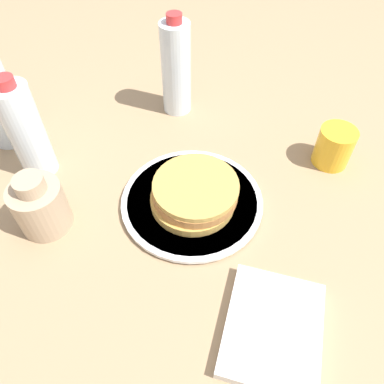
% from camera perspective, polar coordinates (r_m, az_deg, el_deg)
% --- Properties ---
extents(ground_plane, '(4.00, 4.00, 0.00)m').
position_cam_1_polar(ground_plane, '(0.69, 1.42, -1.25)').
color(ground_plane, '#9E7F5B').
extents(plate, '(0.25, 0.25, 0.01)m').
position_cam_1_polar(plate, '(0.67, 0.00, -1.42)').
color(plate, white).
rests_on(plate, ground_plane).
extents(pancake_stack, '(0.16, 0.16, 0.04)m').
position_cam_1_polar(pancake_stack, '(0.65, 0.26, -0.09)').
color(pancake_stack, gold).
rests_on(pancake_stack, plate).
extents(juice_glass, '(0.07, 0.07, 0.08)m').
position_cam_1_polar(juice_glass, '(0.78, 20.84, 6.48)').
color(juice_glass, yellow).
rests_on(juice_glass, ground_plane).
extents(cream_jug, '(0.09, 0.09, 0.11)m').
position_cam_1_polar(cream_jug, '(0.66, -22.16, -1.93)').
color(cream_jug, tan).
rests_on(cream_jug, ground_plane).
extents(water_bottle_mid, '(0.06, 0.06, 0.20)m').
position_cam_1_polar(water_bottle_mid, '(0.73, -23.97, 8.49)').
color(water_bottle_mid, silver).
rests_on(water_bottle_mid, ground_plane).
extents(water_bottle_far, '(0.06, 0.06, 0.22)m').
position_cam_1_polar(water_bottle_far, '(0.83, -2.45, 18.28)').
color(water_bottle_far, silver).
rests_on(water_bottle_far, ground_plane).
extents(napkin, '(0.21, 0.20, 0.02)m').
position_cam_1_polar(napkin, '(0.57, 12.21, -19.73)').
color(napkin, white).
rests_on(napkin, ground_plane).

